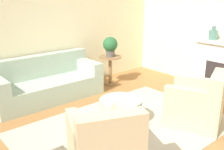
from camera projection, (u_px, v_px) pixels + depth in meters
The scene contains 11 objects.
ground_plane at pixel (127, 128), 4.29m from camera, with size 16.00×16.00×0.00m, color #996638.
wall_back at pixel (50, 27), 5.68m from camera, with size 8.84×0.12×2.80m.
rug at pixel (127, 128), 4.29m from camera, with size 3.40×2.29×0.01m.
couch at pixel (47, 84), 5.40m from camera, with size 2.22×0.87×0.88m.
armchair_left at pixel (105, 148), 3.11m from camera, with size 1.03×1.07×0.92m.
armchair_right at pixel (198, 105), 4.31m from camera, with size 1.03×1.07×0.92m.
ottoman_table at pixel (121, 108), 4.37m from camera, with size 0.71×0.71×0.43m.
side_table at pixel (110, 66), 6.21m from camera, with size 0.52×0.52×0.69m.
fireplace at pixel (224, 67), 5.66m from camera, with size 0.44×1.33×1.13m.
vase_mantel_near at pixel (213, 34), 5.70m from camera, with size 0.19×0.19×0.30m.
potted_plant_on_side_table at pixel (110, 46), 6.06m from camera, with size 0.34×0.34×0.46m.
Camera 1 is at (-2.65, -2.78, 2.12)m, focal length 42.00 mm.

